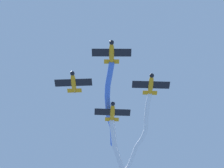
% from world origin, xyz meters
% --- Properties ---
extents(airplane_lead, '(5.69, 5.01, 1.55)m').
position_xyz_m(airplane_lead, '(1.26, 9.55, 66.76)').
color(airplane_lead, orange).
extents(smoke_trail_lead, '(13.91, 17.82, 3.49)m').
position_xyz_m(smoke_trail_lead, '(9.44, -0.41, 68.11)').
color(smoke_trail_lead, '#4C75DB').
extents(airplane_left_wing, '(5.60, 5.05, 1.55)m').
position_xyz_m(airplane_left_wing, '(0.09, 0.70, 66.36)').
color(airplane_left_wing, orange).
extents(smoke_trail_left_wing, '(18.95, 15.86, 1.38)m').
position_xyz_m(smoke_trail_left_wing, '(10.08, -9.10, 66.24)').
color(smoke_trail_left_wing, white).
extents(airplane_right_wing, '(5.80, 4.94, 1.55)m').
position_xyz_m(airplane_right_wing, '(10.11, 8.38, 67.06)').
color(airplane_right_wing, orange).
extents(airplane_slot, '(5.57, 5.07, 1.55)m').
position_xyz_m(airplane_slot, '(8.94, -0.47, 66.56)').
color(airplane_slot, orange).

